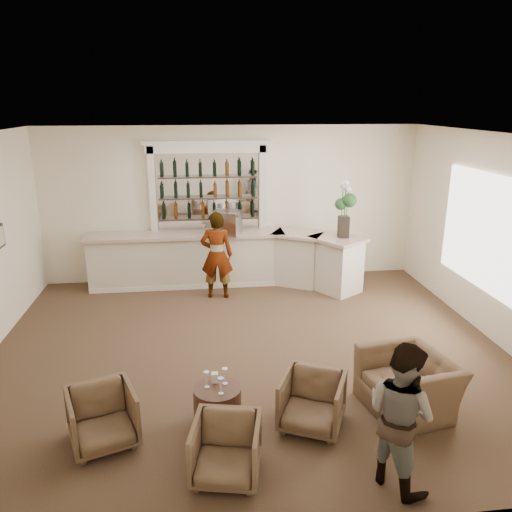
# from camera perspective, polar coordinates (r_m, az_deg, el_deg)

# --- Properties ---
(ground) EXTENTS (8.00, 8.00, 0.00)m
(ground) POSITION_cam_1_polar(r_m,az_deg,el_deg) (8.02, -0.76, -10.69)
(ground) COLOR brown
(ground) RESTS_ON ground
(room_shell) EXTENTS (8.04, 7.02, 3.32)m
(room_shell) POSITION_cam_1_polar(r_m,az_deg,el_deg) (7.94, -0.21, 6.95)
(room_shell) COLOR #F6E7CC
(room_shell) RESTS_ON ground
(bar_counter) EXTENTS (5.72, 1.80, 1.14)m
(bar_counter) POSITION_cam_1_polar(r_m,az_deg,el_deg) (10.55, -3.39, -0.36)
(bar_counter) COLOR beige
(bar_counter) RESTS_ON ground
(back_bar_alcove) EXTENTS (2.64, 0.25, 3.00)m
(back_bar_alcove) POSITION_cam_1_polar(r_m,az_deg,el_deg) (10.60, -5.50, 7.79)
(back_bar_alcove) COLOR white
(back_bar_alcove) RESTS_ON ground
(cocktail_table) EXTENTS (0.57, 0.57, 0.50)m
(cocktail_table) POSITION_cam_1_polar(r_m,az_deg,el_deg) (6.28, -4.42, -16.75)
(cocktail_table) COLOR #482B1F
(cocktail_table) RESTS_ON ground
(sommelier) EXTENTS (0.68, 0.48, 1.75)m
(sommelier) POSITION_cam_1_polar(r_m,az_deg,el_deg) (9.82, -4.51, 0.11)
(sommelier) COLOR gray
(sommelier) RESTS_ON ground
(guest) EXTENTS (0.88, 0.95, 1.57)m
(guest) POSITION_cam_1_polar(r_m,az_deg,el_deg) (5.38, 16.20, -17.05)
(guest) COLOR gray
(guest) RESTS_ON ground
(armchair_left) EXTENTS (0.92, 0.93, 0.67)m
(armchair_left) POSITION_cam_1_polar(r_m,az_deg,el_deg) (6.18, -17.14, -17.22)
(armchair_left) COLOR brown
(armchair_left) RESTS_ON ground
(armchair_center) EXTENTS (0.82, 0.83, 0.64)m
(armchair_center) POSITION_cam_1_polar(r_m,az_deg,el_deg) (5.52, -3.43, -21.21)
(armchair_center) COLOR brown
(armchair_center) RESTS_ON ground
(armchair_right) EXTENTS (0.96, 0.97, 0.67)m
(armchair_right) POSITION_cam_1_polar(r_m,az_deg,el_deg) (6.22, 6.42, -16.21)
(armchair_right) COLOR brown
(armchair_right) RESTS_ON ground
(armchair_far) EXTENTS (1.17, 1.28, 0.73)m
(armchair_far) POSITION_cam_1_polar(r_m,az_deg,el_deg) (6.76, 17.01, -13.69)
(armchair_far) COLOR brown
(armchair_far) RESTS_ON ground
(espresso_machine) EXTENTS (0.68, 0.62, 0.48)m
(espresso_machine) POSITION_cam_1_polar(r_m,az_deg,el_deg) (10.27, -3.43, 3.82)
(espresso_machine) COLOR silver
(espresso_machine) RESTS_ON bar_counter
(flower_vase) EXTENTS (0.30, 0.30, 1.15)m
(flower_vase) POSITION_cam_1_polar(r_m,az_deg,el_deg) (10.07, 10.08, 5.68)
(flower_vase) COLOR black
(flower_vase) RESTS_ON bar_counter
(wine_glass_bar_left) EXTENTS (0.07, 0.07, 0.21)m
(wine_glass_bar_left) POSITION_cam_1_polar(r_m,az_deg,el_deg) (10.43, -3.57, 3.26)
(wine_glass_bar_left) COLOR white
(wine_glass_bar_left) RESTS_ON bar_counter
(wine_glass_bar_right) EXTENTS (0.07, 0.07, 0.21)m
(wine_glass_bar_right) POSITION_cam_1_polar(r_m,az_deg,el_deg) (10.30, -6.00, 3.02)
(wine_glass_bar_right) COLOR white
(wine_glass_bar_right) RESTS_ON bar_counter
(wine_glass_tbl_a) EXTENTS (0.07, 0.07, 0.21)m
(wine_glass_tbl_a) POSITION_cam_1_polar(r_m,az_deg,el_deg) (6.11, -5.66, -13.88)
(wine_glass_tbl_a) COLOR white
(wine_glass_tbl_a) RESTS_ON cocktail_table
(wine_glass_tbl_b) EXTENTS (0.07, 0.07, 0.21)m
(wine_glass_tbl_b) POSITION_cam_1_polar(r_m,az_deg,el_deg) (6.16, -3.57, -13.55)
(wine_glass_tbl_b) COLOR white
(wine_glass_tbl_b) RESTS_ON cocktail_table
(wine_glass_tbl_c) EXTENTS (0.07, 0.07, 0.21)m
(wine_glass_tbl_c) POSITION_cam_1_polar(r_m,az_deg,el_deg) (5.98, -4.04, -14.60)
(wine_glass_tbl_c) COLOR white
(wine_glass_tbl_c) RESTS_ON cocktail_table
(napkin_holder) EXTENTS (0.08, 0.08, 0.12)m
(napkin_holder) POSITION_cam_1_polar(r_m,az_deg,el_deg) (6.23, -4.73, -13.67)
(napkin_holder) COLOR silver
(napkin_holder) RESTS_ON cocktail_table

